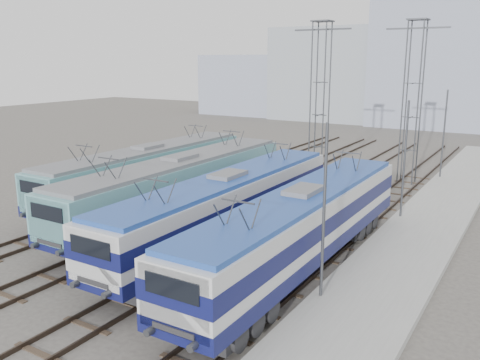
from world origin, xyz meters
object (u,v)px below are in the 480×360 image
at_px(locomotive_far_right, 301,224).
at_px(mast_front, 324,216).
at_px(catenary_tower_east, 413,95).
at_px(locomotive_center_left, 178,184).
at_px(locomotive_far_left, 146,170).
at_px(catenary_tower_west, 320,94).
at_px(locomotive_center_right, 226,204).
at_px(mast_rear, 444,136).
at_px(mast_mid, 404,162).

bearing_deg(locomotive_far_right, mast_front, -48.27).
distance_m(catenary_tower_east, mast_front, 22.32).
bearing_deg(locomotive_center_left, locomotive_far_left, 152.34).
xyz_separation_m(catenary_tower_west, mast_front, (8.60, -20.00, -3.14)).
bearing_deg(catenary_tower_east, mast_front, -84.55).
bearing_deg(locomotive_center_left, locomotive_far_right, -18.37).
distance_m(locomotive_far_right, mast_front, 3.03).
distance_m(locomotive_center_right, mast_rear, 21.88).
bearing_deg(mast_front, locomotive_far_right, 131.73).
bearing_deg(catenary_tower_east, catenary_tower_west, -162.90).
xyz_separation_m(locomotive_center_right, locomotive_far_right, (4.50, -1.03, 0.02)).
bearing_deg(locomotive_far_right, mast_mid, 79.44).
relative_size(catenary_tower_east, mast_front, 1.71).
height_order(locomotive_center_left, mast_rear, mast_rear).
distance_m(locomotive_center_right, mast_front, 7.17).
distance_m(mast_front, mast_rear, 24.00).
height_order(locomotive_center_left, catenary_tower_west, catenary_tower_west).
bearing_deg(mast_rear, locomotive_center_right, -106.90).
bearing_deg(mast_front, catenary_tower_east, 95.45).
distance_m(mast_mid, mast_rear, 12.00).
height_order(locomotive_far_right, mast_mid, mast_mid).
bearing_deg(locomotive_center_left, catenary_tower_east, 62.68).
bearing_deg(locomotive_center_right, locomotive_far_left, 154.36).
distance_m(locomotive_far_left, catenary_tower_west, 14.95).
bearing_deg(mast_rear, mast_front, -90.00).
height_order(locomotive_far_right, catenary_tower_east, catenary_tower_east).
xyz_separation_m(locomotive_far_right, catenary_tower_west, (-6.75, 17.93, 4.36)).
bearing_deg(locomotive_center_right, catenary_tower_east, 77.33).
bearing_deg(mast_rear, catenary_tower_west, -155.06).
relative_size(locomotive_center_left, mast_rear, 2.60).
bearing_deg(mast_front, mast_mid, 90.00).
xyz_separation_m(locomotive_far_left, catenary_tower_east, (13.25, 14.58, 4.45)).
height_order(locomotive_far_right, mast_rear, mast_rear).
height_order(catenary_tower_west, mast_rear, catenary_tower_west).
xyz_separation_m(locomotive_far_left, mast_front, (15.35, -7.42, 1.30)).
xyz_separation_m(catenary_tower_east, mast_front, (2.10, -22.00, -3.14)).
bearing_deg(locomotive_center_left, mast_rear, 60.19).
bearing_deg(locomotive_far_right, locomotive_center_right, 167.14).
relative_size(catenary_tower_west, mast_front, 1.71).
xyz_separation_m(locomotive_far_left, locomotive_center_left, (4.50, -2.36, 0.07)).
relative_size(locomotive_center_right, mast_mid, 2.53).
bearing_deg(locomotive_far_left, catenary_tower_east, 47.73).
distance_m(locomotive_center_left, mast_mid, 12.94).
height_order(mast_mid, mast_rear, same).
xyz_separation_m(locomotive_far_left, catenary_tower_west, (6.75, 12.58, 4.45)).
xyz_separation_m(locomotive_far_right, mast_mid, (1.85, 9.93, 1.21)).
relative_size(catenary_tower_west, mast_rear, 1.71).
xyz_separation_m(locomotive_center_right, mast_rear, (6.35, 20.90, 1.23)).
bearing_deg(catenary_tower_east, mast_rear, 43.60).
distance_m(locomotive_far_left, locomotive_center_right, 9.98).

